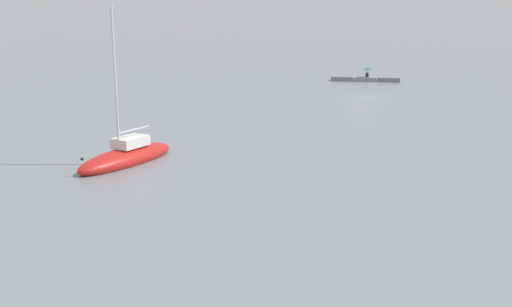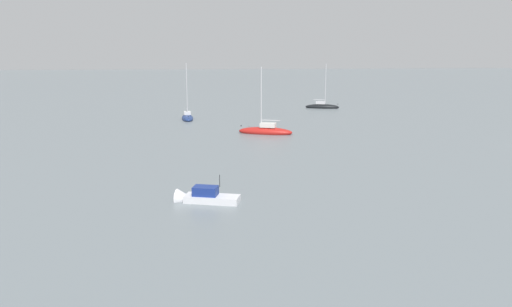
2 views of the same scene
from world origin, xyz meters
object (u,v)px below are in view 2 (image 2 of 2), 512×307
Objects in this scene: sailboat_navy_near at (187,117)px; sailboat_black_far at (322,106)px; motorboat_white_near at (202,198)px; sailboat_red_mid at (266,131)px.

sailboat_black_far is (14.00, -26.67, 0.00)m from sailboat_navy_near.
sailboat_navy_near is 1.06× the size of sailboat_black_far.
motorboat_white_near is at bearing -5.54° from sailboat_black_far.
sailboat_red_mid is at bearing 0.13° from motorboat_white_near.
sailboat_red_mid is (-15.92, -11.52, 0.05)m from sailboat_navy_near.
sailboat_black_far is at bearing -7.46° from sailboat_red_mid.
sailboat_navy_near is 47.35m from motorboat_white_near.
sailboat_navy_near is 19.65m from sailboat_red_mid.
sailboat_black_far is 65.77m from motorboat_white_near.
sailboat_navy_near is at bearing -46.53° from sailboat_black_far.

